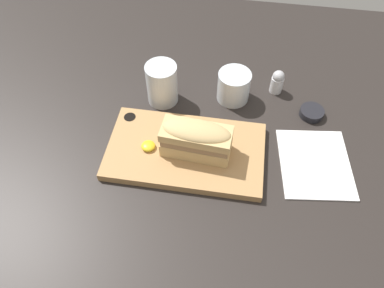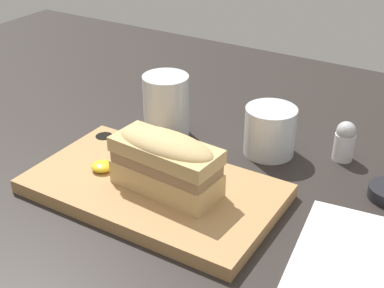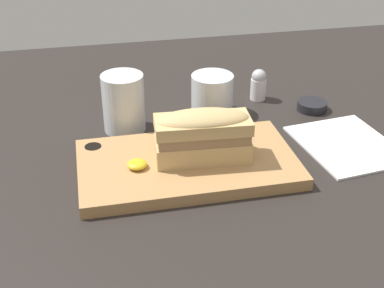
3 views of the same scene
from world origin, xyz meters
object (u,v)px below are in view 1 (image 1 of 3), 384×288
(condiment_dish, at_px, (312,113))
(wine_glass, at_px, (234,87))
(salt_shaker, at_px, (277,81))
(napkin, at_px, (315,163))
(water_glass, at_px, (162,86))
(serving_board, at_px, (185,151))
(sandwich, at_px, (196,138))

(condiment_dish, bearing_deg, wine_glass, 171.17)
(salt_shaker, bearing_deg, napkin, -67.16)
(water_glass, height_order, salt_shaker, water_glass)
(serving_board, height_order, sandwich, sandwich)
(wine_glass, height_order, napkin, wine_glass)
(water_glass, height_order, wine_glass, water_glass)
(wine_glass, distance_m, napkin, 0.27)
(wine_glass, bearing_deg, salt_shaker, 20.81)
(napkin, bearing_deg, condiment_dish, 91.29)
(napkin, distance_m, condiment_dish, 0.15)
(wine_glass, bearing_deg, sandwich, -108.26)
(sandwich, bearing_deg, water_glass, 123.63)
(serving_board, xyz_separation_m, salt_shaker, (0.20, 0.24, 0.02))
(condiment_dish, bearing_deg, serving_board, -150.32)
(sandwich, xyz_separation_m, napkin, (0.27, 0.02, -0.06))
(serving_board, relative_size, napkin, 1.73)
(salt_shaker, height_order, condiment_dish, salt_shaker)
(napkin, xyz_separation_m, condiment_dish, (-0.00, 0.15, 0.01))
(serving_board, distance_m, salt_shaker, 0.31)
(salt_shaker, relative_size, condiment_dish, 1.11)
(sandwich, relative_size, water_glass, 1.45)
(wine_glass, height_order, condiment_dish, wine_glass)
(wine_glass, xyz_separation_m, salt_shaker, (0.11, 0.04, -0.00))
(napkin, relative_size, condiment_dish, 3.46)
(sandwich, bearing_deg, salt_shaker, 54.00)
(water_glass, xyz_separation_m, condiment_dish, (0.38, 0.00, -0.04))
(condiment_dish, bearing_deg, water_glass, -179.56)
(water_glass, relative_size, salt_shaker, 1.65)
(wine_glass, bearing_deg, condiment_dish, -8.83)
(sandwich, relative_size, wine_glass, 1.90)
(serving_board, distance_m, water_glass, 0.19)
(wine_glass, relative_size, salt_shaker, 1.25)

